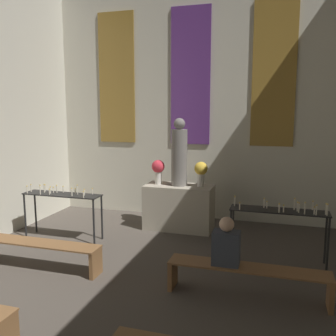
{
  "coord_description": "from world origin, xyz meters",
  "views": [
    {
      "loc": [
        1.98,
        2.52,
        2.5
      ],
      "look_at": [
        0.0,
        9.07,
        1.42
      ],
      "focal_mm": 40.0,
      "sensor_mm": 36.0,
      "label": 1
    }
  ],
  "objects_px": {
    "altar": "(179,207)",
    "pew_back_left": "(37,248)",
    "candle_rack_right": "(279,217)",
    "pew_back_right": "(247,275)",
    "person_seated": "(226,244)",
    "statue": "(179,155)",
    "flower_vase_right": "(201,171)",
    "flower_vase_left": "(158,169)",
    "candle_rack_left": "(62,200)"
  },
  "relations": [
    {
      "from": "candle_rack_right",
      "to": "person_seated",
      "type": "distance_m",
      "value": 1.5
    },
    {
      "from": "flower_vase_left",
      "to": "pew_back_left",
      "type": "distance_m",
      "value": 2.97
    },
    {
      "from": "flower_vase_right",
      "to": "pew_back_left",
      "type": "xyz_separation_m",
      "value": [
        -2.09,
        -2.56,
        -0.93
      ]
    },
    {
      "from": "candle_rack_left",
      "to": "flower_vase_right",
      "type": "bearing_deg",
      "value": 26.36
    },
    {
      "from": "candle_rack_left",
      "to": "pew_back_right",
      "type": "xyz_separation_m",
      "value": [
        3.64,
        -1.34,
        -0.44
      ]
    },
    {
      "from": "statue",
      "to": "flower_vase_left",
      "type": "relative_size",
      "value": 2.71
    },
    {
      "from": "pew_back_right",
      "to": "candle_rack_left",
      "type": "bearing_deg",
      "value": 159.76
    },
    {
      "from": "statue",
      "to": "candle_rack_left",
      "type": "xyz_separation_m",
      "value": [
        -2.01,
        -1.22,
        -0.81
      ]
    },
    {
      "from": "flower_vase_left",
      "to": "flower_vase_right",
      "type": "relative_size",
      "value": 1.0
    },
    {
      "from": "candle_rack_right",
      "to": "person_seated",
      "type": "bearing_deg",
      "value": -116.39
    },
    {
      "from": "candle_rack_left",
      "to": "pew_back_right",
      "type": "relative_size",
      "value": 0.73
    },
    {
      "from": "flower_vase_left",
      "to": "pew_back_left",
      "type": "height_order",
      "value": "flower_vase_left"
    },
    {
      "from": "pew_back_left",
      "to": "person_seated",
      "type": "distance_m",
      "value": 3.01
    },
    {
      "from": "flower_vase_right",
      "to": "person_seated",
      "type": "xyz_separation_m",
      "value": [
        0.89,
        -2.56,
        -0.54
      ]
    },
    {
      "from": "altar",
      "to": "candle_rack_left",
      "type": "bearing_deg",
      "value": -148.68
    },
    {
      "from": "flower_vase_right",
      "to": "candle_rack_right",
      "type": "distance_m",
      "value": 2.04
    },
    {
      "from": "person_seated",
      "to": "pew_back_right",
      "type": "bearing_deg",
      "value": 0.0
    },
    {
      "from": "flower_vase_left",
      "to": "candle_rack_right",
      "type": "bearing_deg",
      "value": -26.35
    },
    {
      "from": "flower_vase_right",
      "to": "candle_rack_right",
      "type": "relative_size",
      "value": 0.33
    },
    {
      "from": "flower_vase_left",
      "to": "candle_rack_right",
      "type": "height_order",
      "value": "flower_vase_left"
    },
    {
      "from": "statue",
      "to": "pew_back_left",
      "type": "relative_size",
      "value": 0.65
    },
    {
      "from": "statue",
      "to": "person_seated",
      "type": "height_order",
      "value": "statue"
    },
    {
      "from": "statue",
      "to": "pew_back_right",
      "type": "bearing_deg",
      "value": -57.48
    },
    {
      "from": "flower_vase_right",
      "to": "pew_back_right",
      "type": "bearing_deg",
      "value": -65.34
    },
    {
      "from": "flower_vase_left",
      "to": "altar",
      "type": "bearing_deg",
      "value": 0.0
    },
    {
      "from": "flower_vase_right",
      "to": "candle_rack_left",
      "type": "relative_size",
      "value": 0.33
    },
    {
      "from": "pew_back_left",
      "to": "person_seated",
      "type": "relative_size",
      "value": 3.22
    },
    {
      "from": "altar",
      "to": "flower_vase_left",
      "type": "xyz_separation_m",
      "value": [
        -0.46,
        0.0,
        0.79
      ]
    },
    {
      "from": "altar",
      "to": "statue",
      "type": "xyz_separation_m",
      "value": [
        0.0,
        0.0,
        1.1
      ]
    },
    {
      "from": "statue",
      "to": "candle_rack_right",
      "type": "xyz_separation_m",
      "value": [
        2.01,
        -1.22,
        -0.8
      ]
    },
    {
      "from": "altar",
      "to": "pew_back_right",
      "type": "height_order",
      "value": "altar"
    },
    {
      "from": "candle_rack_right",
      "to": "pew_back_right",
      "type": "distance_m",
      "value": 1.46
    },
    {
      "from": "flower_vase_right",
      "to": "altar",
      "type": "bearing_deg",
      "value": 180.0
    },
    {
      "from": "flower_vase_left",
      "to": "statue",
      "type": "bearing_deg",
      "value": 0.0
    },
    {
      "from": "altar",
      "to": "pew_back_left",
      "type": "bearing_deg",
      "value": -122.52
    },
    {
      "from": "statue",
      "to": "flower_vase_right",
      "type": "xyz_separation_m",
      "value": [
        0.46,
        0.0,
        -0.31
      ]
    },
    {
      "from": "pew_back_left",
      "to": "altar",
      "type": "bearing_deg",
      "value": 57.48
    },
    {
      "from": "person_seated",
      "to": "candle_rack_left",
      "type": "bearing_deg",
      "value": 158.18
    },
    {
      "from": "flower_vase_right",
      "to": "flower_vase_left",
      "type": "bearing_deg",
      "value": 180.0
    },
    {
      "from": "pew_back_right",
      "to": "person_seated",
      "type": "distance_m",
      "value": 0.49
    },
    {
      "from": "statue",
      "to": "altar",
      "type": "bearing_deg",
      "value": 0.0
    },
    {
      "from": "statue",
      "to": "pew_back_left",
      "type": "height_order",
      "value": "statue"
    },
    {
      "from": "candle_rack_right",
      "to": "pew_back_right",
      "type": "height_order",
      "value": "candle_rack_right"
    },
    {
      "from": "altar",
      "to": "pew_back_left",
      "type": "relative_size",
      "value": 0.66
    },
    {
      "from": "candle_rack_left",
      "to": "person_seated",
      "type": "relative_size",
      "value": 2.36
    },
    {
      "from": "pew_back_right",
      "to": "statue",
      "type": "bearing_deg",
      "value": 122.52
    },
    {
      "from": "statue",
      "to": "flower_vase_right",
      "type": "relative_size",
      "value": 2.71
    },
    {
      "from": "statue",
      "to": "person_seated",
      "type": "distance_m",
      "value": 3.02
    },
    {
      "from": "flower_vase_right",
      "to": "candle_rack_right",
      "type": "height_order",
      "value": "flower_vase_right"
    },
    {
      "from": "flower_vase_right",
      "to": "person_seated",
      "type": "relative_size",
      "value": 0.78
    }
  ]
}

